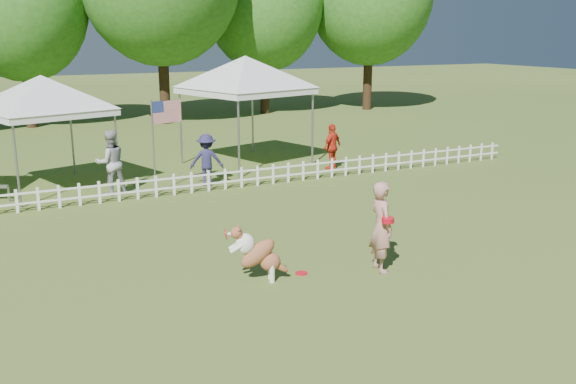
% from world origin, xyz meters
% --- Properties ---
extents(ground, '(120.00, 120.00, 0.00)m').
position_xyz_m(ground, '(0.00, 0.00, 0.00)').
color(ground, '#34531A').
rests_on(ground, ground).
extents(picket_fence, '(22.00, 0.08, 0.60)m').
position_xyz_m(picket_fence, '(0.00, 7.00, 0.30)').
color(picket_fence, white).
rests_on(picket_fence, ground).
extents(handler, '(0.50, 0.68, 1.72)m').
position_xyz_m(handler, '(1.07, -0.28, 0.86)').
color(handler, tan).
rests_on(handler, ground).
extents(dog, '(1.09, 0.60, 1.07)m').
position_xyz_m(dog, '(-1.20, 0.23, 0.53)').
color(dog, brown).
rests_on(dog, ground).
extents(frisbee_on_turf, '(0.30, 0.30, 0.02)m').
position_xyz_m(frisbee_on_turf, '(-0.34, 0.22, 0.01)').
color(frisbee_on_turf, red).
rests_on(frisbee_on_turf, ground).
extents(canopy_tent_left, '(3.81, 3.81, 3.14)m').
position_xyz_m(canopy_tent_left, '(-3.71, 9.26, 1.57)').
color(canopy_tent_left, white).
rests_on(canopy_tent_left, ground).
extents(canopy_tent_right, '(4.23, 4.23, 3.53)m').
position_xyz_m(canopy_tent_right, '(2.71, 10.08, 1.76)').
color(canopy_tent_right, white).
rests_on(canopy_tent_right, ground).
extents(flag_pole, '(0.98, 0.39, 2.59)m').
position_xyz_m(flag_pole, '(-1.16, 7.39, 1.30)').
color(flag_pole, gray).
rests_on(flag_pole, ground).
extents(spectator_a, '(0.93, 0.76, 1.77)m').
position_xyz_m(spectator_a, '(-2.24, 7.92, 0.89)').
color(spectator_a, '#9E9EA3').
rests_on(spectator_a, ground).
extents(spectator_b, '(1.10, 0.86, 1.50)m').
position_xyz_m(spectator_b, '(0.47, 7.74, 0.75)').
color(spectator_b, '#262249').
rests_on(spectator_b, ground).
extents(spectator_c, '(0.95, 0.71, 1.49)m').
position_xyz_m(spectator_c, '(4.86, 8.05, 0.75)').
color(spectator_c, red).
rests_on(spectator_c, ground).
extents(tree_center_left, '(6.00, 6.00, 9.80)m').
position_xyz_m(tree_center_left, '(-3.00, 22.50, 4.90)').
color(tree_center_left, '#2B5C1A').
rests_on(tree_center_left, ground).
extents(tree_right, '(6.20, 6.20, 10.40)m').
position_xyz_m(tree_right, '(9.00, 22.50, 5.20)').
color(tree_right, '#2B5C1A').
rests_on(tree_right, ground).
extents(tree_far_right, '(7.00, 7.00, 11.40)m').
position_xyz_m(tree_far_right, '(15.00, 21.50, 5.70)').
color(tree_far_right, '#2B5C1A').
rests_on(tree_far_right, ground).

